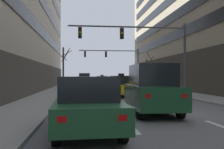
{
  "coord_description": "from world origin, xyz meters",
  "views": [
    {
      "loc": [
        -3.13,
        -11.29,
        1.69
      ],
      "look_at": [
        0.93,
        24.21,
        1.91
      ],
      "focal_mm": 41.41,
      "sensor_mm": 36.0,
      "label": 1
    }
  ],
  "objects_px": {
    "car_driving_1": "(84,80)",
    "taxi_driving_2": "(83,83)",
    "car_driving_3": "(152,89)",
    "taxi_driving_0": "(121,86)",
    "traffic_signal_0": "(143,42)",
    "taxi_driving_5": "(102,81)",
    "car_driving_4": "(87,105)",
    "car_driving_6": "(85,92)",
    "street_tree_0": "(64,66)",
    "street_tree_1": "(147,72)",
    "traffic_signal_1": "(117,59)"
  },
  "relations": [
    {
      "from": "car_driving_1",
      "to": "taxi_driving_2",
      "type": "distance_m",
      "value": 6.59
    },
    {
      "from": "car_driving_1",
      "to": "car_driving_3",
      "type": "relative_size",
      "value": 0.96
    },
    {
      "from": "taxi_driving_0",
      "to": "traffic_signal_0",
      "type": "height_order",
      "value": "traffic_signal_0"
    },
    {
      "from": "car_driving_1",
      "to": "taxi_driving_5",
      "type": "distance_m",
      "value": 2.83
    },
    {
      "from": "car_driving_3",
      "to": "traffic_signal_0",
      "type": "height_order",
      "value": "traffic_signal_0"
    },
    {
      "from": "car_driving_4",
      "to": "car_driving_6",
      "type": "xyz_separation_m",
      "value": [
        0.02,
        6.96,
        -0.05
      ]
    },
    {
      "from": "street_tree_0",
      "to": "street_tree_1",
      "type": "xyz_separation_m",
      "value": [
        11.32,
        0.16,
        -0.78
      ]
    },
    {
      "from": "traffic_signal_0",
      "to": "traffic_signal_1",
      "type": "xyz_separation_m",
      "value": [
        0.21,
        17.21,
        -0.13
      ]
    },
    {
      "from": "traffic_signal_1",
      "to": "street_tree_1",
      "type": "relative_size",
      "value": 1.8
    },
    {
      "from": "car_driving_3",
      "to": "street_tree_1",
      "type": "distance_m",
      "value": 24.28
    },
    {
      "from": "taxi_driving_2",
      "to": "car_driving_6",
      "type": "xyz_separation_m",
      "value": [
        0.07,
        -19.22,
        -0.04
      ]
    },
    {
      "from": "street_tree_1",
      "to": "car_driving_3",
      "type": "bearing_deg",
      "value": -103.68
    },
    {
      "from": "taxi_driving_0",
      "to": "car_driving_1",
      "type": "xyz_separation_m",
      "value": [
        -2.88,
        19.51,
        0.21
      ]
    },
    {
      "from": "taxi_driving_0",
      "to": "street_tree_1",
      "type": "bearing_deg",
      "value": 67.7
    },
    {
      "from": "car_driving_6",
      "to": "traffic_signal_1",
      "type": "height_order",
      "value": "traffic_signal_1"
    },
    {
      "from": "taxi_driving_0",
      "to": "taxi_driving_2",
      "type": "height_order",
      "value": "taxi_driving_0"
    },
    {
      "from": "taxi_driving_0",
      "to": "car_driving_4",
      "type": "relative_size",
      "value": 1.03
    },
    {
      "from": "car_driving_4",
      "to": "taxi_driving_5",
      "type": "xyz_separation_m",
      "value": [
        2.92,
        33.0,
        0.01
      ]
    },
    {
      "from": "car_driving_4",
      "to": "street_tree_1",
      "type": "xyz_separation_m",
      "value": [
        8.69,
        27.12,
        1.43
      ]
    },
    {
      "from": "car_driving_4",
      "to": "car_driving_3",
      "type": "bearing_deg",
      "value": 50.34
    },
    {
      "from": "traffic_signal_0",
      "to": "car_driving_1",
      "type": "bearing_deg",
      "value": 102.0
    },
    {
      "from": "car_driving_1",
      "to": "car_driving_4",
      "type": "bearing_deg",
      "value": -90.2
    },
    {
      "from": "car_driving_3",
      "to": "car_driving_4",
      "type": "relative_size",
      "value": 1.02
    },
    {
      "from": "taxi_driving_0",
      "to": "street_tree_0",
      "type": "height_order",
      "value": "street_tree_0"
    },
    {
      "from": "taxi_driving_2",
      "to": "taxi_driving_0",
      "type": "bearing_deg",
      "value": -76.74
    },
    {
      "from": "car_driving_6",
      "to": "street_tree_1",
      "type": "height_order",
      "value": "street_tree_1"
    },
    {
      "from": "traffic_signal_1",
      "to": "taxi_driving_0",
      "type": "bearing_deg",
      "value": -96.32
    },
    {
      "from": "car_driving_4",
      "to": "traffic_signal_1",
      "type": "relative_size",
      "value": 0.53
    },
    {
      "from": "traffic_signal_1",
      "to": "street_tree_0",
      "type": "distance_m",
      "value": 7.78
    },
    {
      "from": "car_driving_1",
      "to": "taxi_driving_2",
      "type": "bearing_deg",
      "value": -91.44
    },
    {
      "from": "taxi_driving_0",
      "to": "taxi_driving_5",
      "type": "bearing_deg",
      "value": 90.22
    },
    {
      "from": "street_tree_1",
      "to": "car_driving_4",
      "type": "bearing_deg",
      "value": -107.76
    },
    {
      "from": "taxi_driving_2",
      "to": "car_driving_6",
      "type": "distance_m",
      "value": 19.22
    },
    {
      "from": "taxi_driving_2",
      "to": "street_tree_0",
      "type": "bearing_deg",
      "value": 163.17
    },
    {
      "from": "taxi_driving_2",
      "to": "taxi_driving_5",
      "type": "bearing_deg",
      "value": 66.46
    },
    {
      "from": "taxi_driving_2",
      "to": "traffic_signal_0",
      "type": "distance_m",
      "value": 15.41
    },
    {
      "from": "traffic_signal_1",
      "to": "car_driving_3",
      "type": "bearing_deg",
      "value": -94.04
    },
    {
      "from": "street_tree_0",
      "to": "car_driving_3",
      "type": "bearing_deg",
      "value": -76.58
    },
    {
      "from": "taxi_driving_0",
      "to": "traffic_signal_0",
      "type": "distance_m",
      "value": 4.04
    },
    {
      "from": "car_driving_1",
      "to": "street_tree_0",
      "type": "bearing_deg",
      "value": -115.37
    },
    {
      "from": "taxi_driving_5",
      "to": "car_driving_6",
      "type": "bearing_deg",
      "value": -96.36
    },
    {
      "from": "taxi_driving_2",
      "to": "traffic_signal_1",
      "type": "relative_size",
      "value": 0.51
    },
    {
      "from": "traffic_signal_1",
      "to": "car_driving_4",
      "type": "bearing_deg",
      "value": -99.27
    },
    {
      "from": "car_driving_3",
      "to": "taxi_driving_2",
      "type": "bearing_deg",
      "value": 97.56
    },
    {
      "from": "car_driving_1",
      "to": "street_tree_1",
      "type": "bearing_deg",
      "value": -33.36
    },
    {
      "from": "taxi_driving_5",
      "to": "street_tree_0",
      "type": "xyz_separation_m",
      "value": [
        -5.56,
        -6.04,
        2.19
      ]
    },
    {
      "from": "car_driving_1",
      "to": "traffic_signal_1",
      "type": "relative_size",
      "value": 0.52
    },
    {
      "from": "taxi_driving_5",
      "to": "traffic_signal_0",
      "type": "xyz_separation_m",
      "value": [
        1.63,
        -21.1,
        3.49
      ]
    },
    {
      "from": "car_driving_1",
      "to": "street_tree_0",
      "type": "relative_size",
      "value": 0.83
    },
    {
      "from": "car_driving_6",
      "to": "traffic_signal_1",
      "type": "xyz_separation_m",
      "value": [
        4.74,
        22.15,
        3.42
      ]
    }
  ]
}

